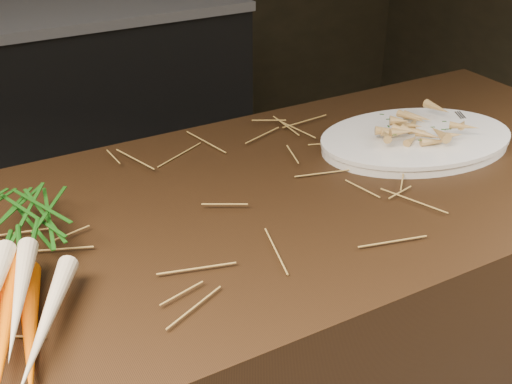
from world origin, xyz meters
TOP-DOWN VIEW (x-y plane):
  - back_counter at (0.30, 2.18)m, footprint 1.82×0.62m
  - straw_bedding at (0.00, 0.30)m, footprint 1.40×0.60m
  - root_veg_bunch at (-0.11, 0.26)m, footprint 0.28×0.53m
  - serving_platter at (0.74, 0.33)m, footprint 0.46×0.35m
  - roasted_veg_heap at (0.74, 0.33)m, footprint 0.23×0.18m
  - serving_fork at (0.88, 0.28)m, footprint 0.08×0.15m

SIDE VIEW (x-z plane):
  - back_counter at x=0.30m, z-range 0.00..0.84m
  - straw_bedding at x=0.00m, z-range 0.90..0.92m
  - serving_platter at x=0.74m, z-range 0.90..0.92m
  - serving_fork at x=0.88m, z-range 0.92..0.93m
  - roasted_veg_heap at x=0.74m, z-range 0.92..0.97m
  - root_veg_bunch at x=-0.11m, z-range 0.90..0.99m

